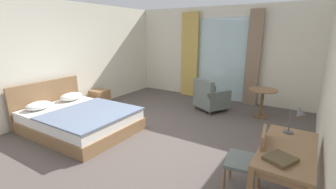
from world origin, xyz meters
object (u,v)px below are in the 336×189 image
(desk_lamp, at_px, (297,115))
(armchair_by_window, at_px, (210,98))
(desk_chair, at_px, (251,158))
(nightstand, at_px, (100,98))
(closed_book, at_px, (280,159))
(round_cafe_table, at_px, (262,97))
(bed, at_px, (78,118))
(writing_desk, at_px, (287,155))

(desk_lamp, bearing_deg, armchair_by_window, 131.00)
(desk_chair, relative_size, desk_lamp, 2.16)
(desk_lamp, height_order, armchair_by_window, desk_lamp)
(nightstand, relative_size, armchair_by_window, 0.50)
(desk_lamp, height_order, closed_book, desk_lamp)
(round_cafe_table, bearing_deg, closed_book, -76.89)
(bed, xyz_separation_m, round_cafe_table, (3.10, 2.85, 0.26))
(desk_chair, bearing_deg, writing_desk, 6.15)
(bed, height_order, closed_book, bed)
(desk_lamp, relative_size, closed_book, 1.51)
(nightstand, height_order, desk_lamp, desk_lamp)
(bed, distance_m, nightstand, 1.58)
(desk_chair, relative_size, round_cafe_table, 1.31)
(writing_desk, relative_size, round_cafe_table, 1.82)
(nightstand, xyz_separation_m, armchair_by_window, (2.69, 1.30, 0.11))
(bed, height_order, writing_desk, bed)
(round_cafe_table, bearing_deg, bed, -137.36)
(bed, distance_m, desk_chair, 3.54)
(nightstand, bearing_deg, closed_book, -21.14)
(desk_lamp, xyz_separation_m, armchair_by_window, (-2.07, 2.38, -0.67))
(nightstand, bearing_deg, desk_chair, -19.08)
(desk_chair, height_order, closed_book, desk_chair)
(writing_desk, bearing_deg, round_cafe_table, 105.33)
(bed, bearing_deg, desk_chair, -2.59)
(nightstand, distance_m, armchair_by_window, 2.99)
(armchair_by_window, bearing_deg, round_cafe_table, 9.50)
(bed, relative_size, desk_lamp, 5.38)
(armchair_by_window, height_order, round_cafe_table, armchair_by_window)
(bed, xyz_separation_m, writing_desk, (3.91, -0.12, 0.40))
(desk_lamp, bearing_deg, closed_book, -95.40)
(closed_book, distance_m, armchair_by_window, 3.73)
(writing_desk, height_order, desk_chair, desk_chair)
(writing_desk, xyz_separation_m, closed_book, (-0.04, -0.35, 0.11))
(desk_chair, height_order, armchair_by_window, desk_chair)
(writing_desk, xyz_separation_m, desk_chair, (-0.38, -0.04, -0.13))
(nightstand, height_order, closed_book, closed_book)
(bed, distance_m, writing_desk, 3.93)
(writing_desk, distance_m, armchair_by_window, 3.45)
(nightstand, bearing_deg, round_cafe_table, 21.04)
(nightstand, bearing_deg, writing_desk, -17.19)
(nightstand, relative_size, desk_chair, 0.52)
(desk_chair, xyz_separation_m, closed_book, (0.34, -0.31, 0.25))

